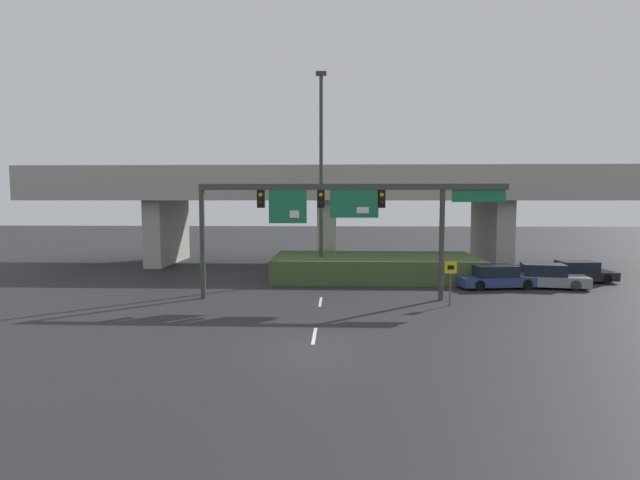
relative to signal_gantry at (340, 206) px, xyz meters
name	(u,v)px	position (x,y,z in m)	size (l,w,h in m)	color
ground_plane	(312,348)	(-1.04, -8.80, -5.04)	(160.00, 160.00, 0.00)	#262628
lane_markings	(322,290)	(-1.04, 2.58, -5.04)	(0.14, 21.96, 0.01)	silver
signal_gantry	(340,206)	(0.00, 0.00, 0.00)	(16.38, 0.44, 6.21)	#383D33
speed_limit_sign	(450,276)	(5.57, -1.37, -3.53)	(0.60, 0.11, 2.31)	#4C4C4C
highway_light_pole_near	(321,171)	(-1.27, 6.74, 2.18)	(0.70, 0.36, 13.70)	#383D33
overpass_bridge	(327,197)	(-1.04, 14.80, 0.52)	(47.62, 9.33, 7.91)	#A39E93
grass_embankment	(375,267)	(2.37, 7.25, -4.28)	(13.65, 6.38, 1.54)	#42562D
parked_sedan_near_right	(496,277)	(9.49, 3.85, -4.40)	(5.00, 2.57, 1.39)	navy
parked_sedan_mid_right	(545,277)	(12.51, 4.03, -4.37)	(4.95, 2.60, 1.47)	gray
parked_sedan_far_right	(578,272)	(15.55, 6.24, -4.41)	(4.44, 2.09, 1.37)	black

